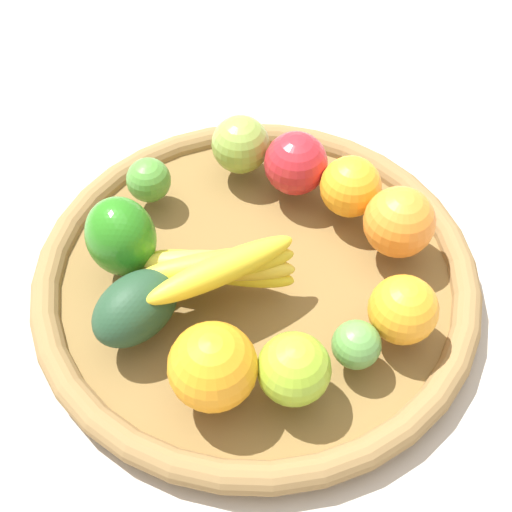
# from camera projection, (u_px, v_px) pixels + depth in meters

# --- Properties ---
(ground_plane) EXTENTS (2.40, 2.40, 0.00)m
(ground_plane) POSITION_uv_depth(u_px,v_px,m) (256.00, 290.00, 0.80)
(ground_plane) COLOR #B9B0A5
(ground_plane) RESTS_ON ground
(basket) EXTENTS (0.48, 0.48, 0.04)m
(basket) POSITION_uv_depth(u_px,v_px,m) (256.00, 279.00, 0.79)
(basket) COLOR brown
(basket) RESTS_ON ground_plane
(lime_0) EXTENTS (0.06, 0.06, 0.05)m
(lime_0) POSITION_uv_depth(u_px,v_px,m) (356.00, 345.00, 0.68)
(lime_0) COLOR #599344
(lime_0) RESTS_ON basket
(banana_bunch) EXTENTS (0.14, 0.16, 0.07)m
(banana_bunch) POSITION_uv_depth(u_px,v_px,m) (219.00, 268.00, 0.73)
(banana_bunch) COLOR yellow
(banana_bunch) RESTS_ON basket
(orange_0) EXTENTS (0.09, 0.09, 0.07)m
(orange_0) POSITION_uv_depth(u_px,v_px,m) (403.00, 310.00, 0.70)
(orange_0) COLOR orange
(orange_0) RESTS_ON basket
(lime_1) EXTENTS (0.06, 0.06, 0.05)m
(lime_1) POSITION_uv_depth(u_px,v_px,m) (149.00, 180.00, 0.82)
(lime_1) COLOR #4D8F35
(lime_1) RESTS_ON basket
(avocado) EXTENTS (0.08, 0.10, 0.06)m
(avocado) POSITION_uv_depth(u_px,v_px,m) (135.00, 308.00, 0.70)
(avocado) COLOR #214229
(avocado) RESTS_ON basket
(orange_2) EXTENTS (0.09, 0.09, 0.08)m
(orange_2) POSITION_uv_depth(u_px,v_px,m) (399.00, 222.00, 0.76)
(orange_2) COLOR orange
(orange_2) RESTS_ON basket
(apple_0) EXTENTS (0.10, 0.10, 0.07)m
(apple_0) POSITION_uv_depth(u_px,v_px,m) (296.00, 163.00, 0.82)
(apple_0) COLOR #B8232D
(apple_0) RESTS_ON basket
(apple_1) EXTENTS (0.09, 0.09, 0.07)m
(apple_1) POSITION_uv_depth(u_px,v_px,m) (240.00, 144.00, 0.84)
(apple_1) COLOR #85A342
(apple_1) RESTS_ON basket
(bell_pepper) EXTENTS (0.08, 0.07, 0.09)m
(bell_pepper) POSITION_uv_depth(u_px,v_px,m) (121.00, 237.00, 0.74)
(bell_pepper) COLOR #27761A
(bell_pepper) RESTS_ON basket
(apple_2) EXTENTS (0.08, 0.08, 0.07)m
(apple_2) POSITION_uv_depth(u_px,v_px,m) (294.00, 369.00, 0.66)
(apple_2) COLOR #8FB52C
(apple_2) RESTS_ON basket
(orange_3) EXTENTS (0.11, 0.11, 0.08)m
(orange_3) POSITION_uv_depth(u_px,v_px,m) (213.00, 367.00, 0.65)
(orange_3) COLOR orange
(orange_3) RESTS_ON basket
(orange_1) EXTENTS (0.08, 0.08, 0.07)m
(orange_1) POSITION_uv_depth(u_px,v_px,m) (351.00, 187.00, 0.80)
(orange_1) COLOR orange
(orange_1) RESTS_ON basket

